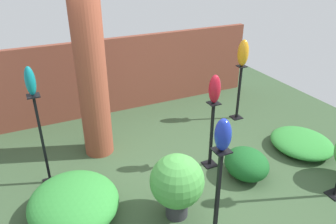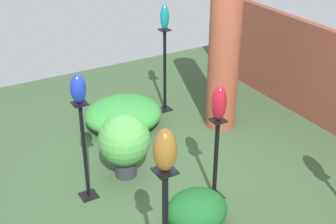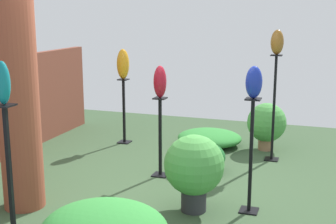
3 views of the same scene
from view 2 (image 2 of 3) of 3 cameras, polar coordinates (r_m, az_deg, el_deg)
The scene contains 13 objects.
ground_plane at distance 6.01m, azimuth 0.54°, elevation -8.42°, with size 8.00×8.00×0.00m, color #385133.
brick_wall_back at distance 7.23m, azimuth 19.66°, elevation 3.29°, with size 5.60×0.12×1.50m, color brown.
brick_pillar at distance 6.74m, azimuth 6.94°, elevation 8.86°, with size 0.45×0.45×2.77m, color brown.
pedestal_cobalt at distance 5.51m, azimuth -10.10°, elevation -5.27°, with size 0.20×0.20×1.27m.
pedestal_teal at distance 7.43m, azimuth -0.40°, elevation 4.63°, with size 0.20×0.20×1.36m.
pedestal_ruby at distance 5.50m, azimuth 5.82°, elevation -6.24°, with size 0.20×0.20×1.06m.
art_vase_bronze at distance 3.39m, azimuth -0.37°, elevation -4.67°, with size 0.17×0.18×0.35m, color brown.
art_vase_cobalt at distance 5.10m, azimuth -10.89°, elevation 2.81°, with size 0.16×0.18×0.34m, color #192D9E.
art_vase_teal at distance 7.11m, azimuth -0.42°, elevation 11.50°, with size 0.13×0.13×0.38m, color #0F727A.
art_vase_ruby at distance 5.11m, azimuth 6.24°, elevation 1.09°, with size 0.17×0.17×0.42m, color maroon.
potted_plant_mid_left at distance 5.87m, azimuth -5.34°, elevation -3.61°, with size 0.66×0.66×0.86m.
foliage_bed_west at distance 7.11m, azimuth -5.44°, elevation -0.25°, with size 1.09×1.18×0.45m, color #338C38.
foliage_bed_center at distance 5.23m, azimuth 3.56°, elevation -11.87°, with size 0.61×0.69×0.43m, color #195923.
Camera 2 is at (4.18, -2.46, 3.55)m, focal length 50.00 mm.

